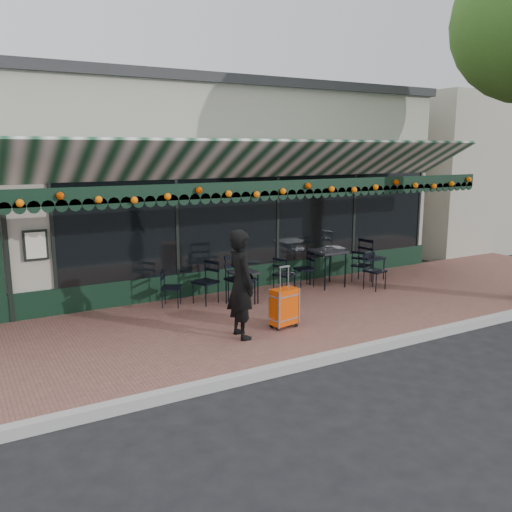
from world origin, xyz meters
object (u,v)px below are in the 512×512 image
woman (241,284)px  chair_b_right (284,275)px  cafe_table_a (328,254)px  suitcase (284,307)px  chair_a_right (372,258)px  chair_b_front (240,280)px  chair_a_extra (361,266)px  cafe_table_b (243,275)px  chair_a_left (304,269)px  chair_solo (171,288)px  chair_b_left (205,282)px  chair_a_front (375,271)px

woman → chair_b_right: (2.11, 1.99, -0.49)m
woman → cafe_table_a: 3.83m
suitcase → chair_a_right: size_ratio=1.07×
chair_a_right → chair_b_front: 3.70m
chair_a_extra → woman: bearing=93.7°
cafe_table_b → chair_a_left: chair_a_left is taller
chair_a_extra → chair_b_right: (-2.10, 0.03, 0.03)m
cafe_table_b → chair_b_right: bearing=11.5°
chair_b_right → chair_solo: (-2.47, 0.24, -0.02)m
cafe_table_a → chair_a_right: (1.31, 0.03, -0.24)m
woman → chair_b_left: 2.17m
cafe_table_b → chair_b_front: bearing=-146.3°
suitcase → chair_a_extra: bearing=19.0°
cafe_table_a → chair_b_front: 2.40m
chair_a_left → chair_solo: size_ratio=1.05×
woman → cafe_table_b: 2.04m
cafe_table_a → chair_a_right: size_ratio=0.82×
chair_a_right → suitcase: bearing=111.0°
cafe_table_b → chair_solo: size_ratio=0.86×
chair_a_left → cafe_table_b: bearing=-68.5°
chair_a_left → chair_a_extra: 1.44m
woman → chair_solo: (-0.36, 2.23, -0.52)m
chair_a_left → chair_b_left: chair_b_left is taller
cafe_table_b → chair_b_front: 0.14m
chair_a_front → woman: bearing=-173.6°
woman → chair_solo: woman is taller
chair_a_left → chair_b_front: (-1.91, -0.55, 0.10)m
woman → cafe_table_b: (0.98, 1.76, -0.31)m
chair_a_front → chair_solo: (-4.36, 0.97, -0.03)m
chair_a_extra → chair_solo: chair_solo is taller
woman → suitcase: (0.87, 0.06, -0.53)m
suitcase → chair_b_front: (0.02, 1.63, 0.14)m
cafe_table_a → suitcase: bearing=-141.1°
chair_a_extra → chair_b_right: size_ratio=0.94×
suitcase → chair_a_left: size_ratio=1.37×
chair_b_front → chair_solo: chair_b_front is taller
chair_b_front → chair_a_extra: bearing=-5.7°
chair_a_extra → chair_b_left: 3.90m
chair_a_left → chair_b_right: 0.73m
cafe_table_a → chair_b_left: bearing=178.0°
cafe_table_a → chair_b_left: size_ratio=0.96×
chair_b_left → chair_b_front: (0.58, -0.40, 0.07)m
suitcase → cafe_table_b: (0.11, 1.70, 0.22)m
cafe_table_a → chair_a_left: 0.63m
chair_a_left → chair_a_right: bearing=89.3°
cafe_table_a → cafe_table_b: (-2.28, -0.23, -0.16)m
chair_b_right → cafe_table_b: bearing=77.0°
chair_a_left → chair_b_right: chair_b_right is taller
chair_b_front → cafe_table_a: bearing=-3.0°
chair_a_right → chair_a_extra: bearing=93.4°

